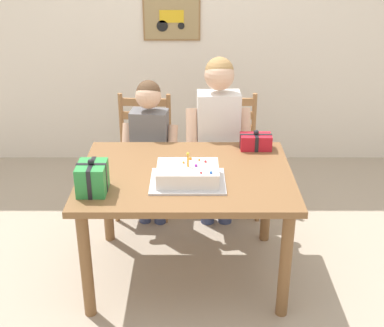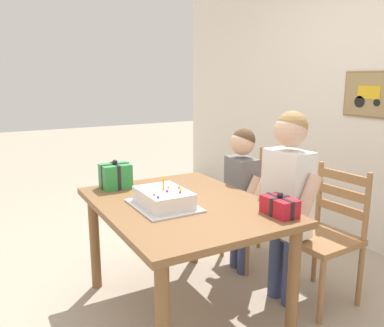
% 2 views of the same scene
% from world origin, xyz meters
% --- Properties ---
extents(ground_plane, '(20.00, 20.00, 0.00)m').
position_xyz_m(ground_plane, '(0.00, 0.00, 0.00)').
color(ground_plane, tan).
extents(dining_table, '(1.30, 0.98, 0.74)m').
position_xyz_m(dining_table, '(0.00, 0.00, 0.64)').
color(dining_table, brown).
rests_on(dining_table, ground).
extents(birthday_cake, '(0.44, 0.34, 0.19)m').
position_xyz_m(birthday_cake, '(0.01, -0.13, 0.79)').
color(birthday_cake, silver).
rests_on(birthday_cake, dining_table).
extents(gift_box_red_large, '(0.21, 0.13, 0.14)m').
position_xyz_m(gift_box_red_large, '(0.46, 0.37, 0.79)').
color(gift_box_red_large, red).
rests_on(gift_box_red_large, dining_table).
extents(gift_box_beside_cake, '(0.17, 0.20, 0.21)m').
position_xyz_m(gift_box_beside_cake, '(-0.52, -0.25, 0.83)').
color(gift_box_beside_cake, '#2D8E42').
rests_on(gift_box_beside_cake, dining_table).
extents(chair_left, '(0.44, 0.44, 0.92)m').
position_xyz_m(chair_left, '(-0.35, 0.89, 0.47)').
color(chair_left, '#996B42').
rests_on(chair_left, ground).
extents(chair_right, '(0.44, 0.44, 0.92)m').
position_xyz_m(chair_right, '(0.35, 0.89, 0.47)').
color(chair_right, '#996B42').
rests_on(chair_right, ground).
extents(child_older, '(0.47, 0.27, 1.30)m').
position_xyz_m(child_older, '(0.23, 0.65, 0.79)').
color(child_older, '#38426B').
rests_on(child_older, ground).
extents(child_younger, '(0.43, 0.25, 1.13)m').
position_xyz_m(child_younger, '(-0.27, 0.65, 0.69)').
color(child_younger, '#38426B').
rests_on(child_younger, ground).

